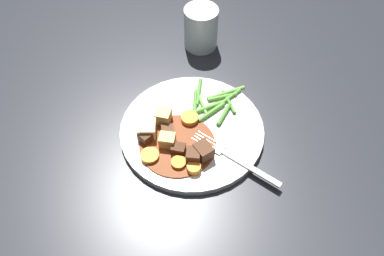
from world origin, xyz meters
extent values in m
plane|color=#26282D|center=(0.00, 0.00, 0.00)|extent=(3.00, 3.00, 0.00)
cylinder|color=white|center=(0.00, 0.00, 0.01)|extent=(0.26, 0.26, 0.01)
cylinder|color=brown|center=(0.04, -0.01, 0.01)|extent=(0.14, 0.14, 0.00)
cylinder|color=orange|center=(0.08, -0.05, 0.02)|extent=(0.04, 0.04, 0.01)
cylinder|color=orange|center=(0.09, 0.03, 0.02)|extent=(0.03, 0.03, 0.01)
cylinder|color=orange|center=(0.08, 0.00, 0.02)|extent=(0.03, 0.03, 0.01)
cylinder|color=orange|center=(-0.02, -0.01, 0.02)|extent=(0.04, 0.04, 0.01)
cube|color=#EAD68C|center=(0.04, -0.07, 0.03)|extent=(0.04, 0.04, 0.03)
cube|color=#DBBC6B|center=(0.05, -0.03, 0.03)|extent=(0.03, 0.03, 0.02)
cube|color=#DBBC6B|center=(0.00, -0.05, 0.03)|extent=(0.03, 0.03, 0.03)
cube|color=#4C2B19|center=(0.05, -0.07, 0.02)|extent=(0.03, 0.03, 0.02)
cube|color=#56331E|center=(0.07, 0.02, 0.03)|extent=(0.03, 0.03, 0.03)
cube|color=#56331E|center=(0.05, 0.04, 0.03)|extent=(0.04, 0.04, 0.03)
cube|color=#56331E|center=(0.02, -0.04, 0.02)|extent=(0.03, 0.03, 0.01)
cube|color=#4C2B19|center=(0.06, -0.01, 0.02)|extent=(0.02, 0.03, 0.02)
cylinder|color=#599E38|center=(-0.05, 0.02, 0.02)|extent=(0.05, 0.06, 0.01)
cylinder|color=#66AD42|center=(-0.06, 0.00, 0.02)|extent=(0.06, 0.04, 0.01)
cylinder|color=#4C8E33|center=(-0.05, -0.01, 0.02)|extent=(0.08, 0.03, 0.01)
cylinder|color=#599E38|center=(-0.09, 0.04, 0.02)|extent=(0.04, 0.05, 0.01)
cylinder|color=#599E38|center=(-0.09, 0.05, 0.02)|extent=(0.05, 0.03, 0.01)
cylinder|color=#66AD42|center=(-0.10, 0.04, 0.02)|extent=(0.06, 0.07, 0.01)
cylinder|color=#4C8E33|center=(-0.04, 0.05, 0.02)|extent=(0.06, 0.02, 0.01)
cylinder|color=#4C8E33|center=(-0.08, 0.05, 0.02)|extent=(0.05, 0.04, 0.01)
cylinder|color=#4C8E33|center=(-0.09, -0.01, 0.02)|extent=(0.07, 0.02, 0.01)
cylinder|color=#599E38|center=(-0.04, 0.03, 0.02)|extent=(0.06, 0.04, 0.01)
cube|color=silver|center=(0.06, 0.12, 0.01)|extent=(0.05, 0.11, 0.00)
cube|color=silver|center=(0.03, 0.06, 0.01)|extent=(0.03, 0.02, 0.00)
cylinder|color=silver|center=(0.01, 0.03, 0.01)|extent=(0.02, 0.04, 0.00)
cylinder|color=silver|center=(0.02, 0.03, 0.01)|extent=(0.02, 0.04, 0.00)
cylinder|color=silver|center=(0.02, 0.03, 0.01)|extent=(0.02, 0.04, 0.00)
cylinder|color=silver|center=(0.03, 0.03, 0.01)|extent=(0.02, 0.04, 0.00)
cylinder|color=silver|center=(-0.24, -0.05, 0.05)|extent=(0.07, 0.07, 0.09)
camera|label=1|loc=(0.42, 0.12, 0.58)|focal=36.78mm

